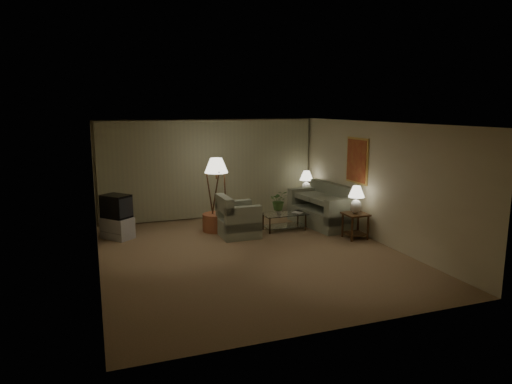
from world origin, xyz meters
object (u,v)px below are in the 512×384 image
armchair (238,220)px  vase (279,211)px  crt_tv (116,206)px  table_lamp_near (356,197)px  floor_lamp (217,192)px  sofa (322,209)px  side_table_near (355,221)px  coffee_table (284,219)px  side_table_far (306,200)px  table_lamp_far (306,180)px  ottoman (216,222)px  tv_cabinet (117,228)px

armchair → vase: (1.08, 0.12, 0.11)m
crt_tv → table_lamp_near: bearing=29.8°
floor_lamp → table_lamp_near: bearing=-35.0°
sofa → side_table_near: bearing=-0.8°
floor_lamp → coffee_table: bearing=-24.4°
side_table_near → side_table_far: 2.60m
coffee_table → floor_lamp: floor_lamp is taller
sofa → table_lamp_far: size_ratio=3.27×
armchair → ottoman: armchair is taller
sofa → side_table_far: (0.15, 1.25, -0.02)m
ottoman → vase: 1.58m
side_table_near → ottoman: size_ratio=0.93×
side_table_near → crt_tv: bearing=160.1°
crt_tv → ottoman: (2.32, -0.14, -0.55)m
armchair → side_table_far: size_ratio=1.55×
sofa → tv_cabinet: (-5.05, 0.54, -0.17)m
table_lamp_near → vase: 1.94m
armchair → tv_cabinet: size_ratio=1.12×
armchair → table_lamp_far: table_lamp_far is taller
table_lamp_far → table_lamp_near: bearing=-90.0°
side_table_near → ottoman: 3.37m
coffee_table → floor_lamp: 1.81m
side_table_far → coffee_table: side_table_far is taller
table_lamp_far → ottoman: 3.10m
armchair → ottoman: 0.75m
armchair → floor_lamp: (-0.30, 0.82, 0.55)m
table_lamp_far → tv_cabinet: 5.30m
ottoman → side_table_far: bearing=16.5°
armchair → side_table_near: bearing=-114.8°
sofa → vase: size_ratio=13.15×
armchair → side_table_near: size_ratio=1.55×
side_table_near → side_table_far: bearing=90.0°
table_lamp_far → crt_tv: table_lamp_far is taller
side_table_near → table_lamp_far: bearing=90.0°
floor_lamp → ottoman: size_ratio=2.76×
table_lamp_far → vase: size_ratio=4.02×
tv_cabinet → side_table_far: bearing=57.5°
side_table_near → table_lamp_far: size_ratio=0.92×
armchair → ottoman: size_ratio=1.43×
sofa → side_table_far: sofa is taller
floor_lamp → table_lamp_far: bearing=13.1°
armchair → table_lamp_far: bearing=-59.7°
sofa → table_lamp_far: 1.38m
floor_lamp → sofa: bearing=-12.8°
tv_cabinet → floor_lamp: floor_lamp is taller
table_lamp_near → sofa: bearing=96.3°
table_lamp_far → ottoman: size_ratio=1.01×
armchair → tv_cabinet: 2.82m
side_table_far → ottoman: side_table_far is taller
table_lamp_near → armchair: bearing=155.5°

